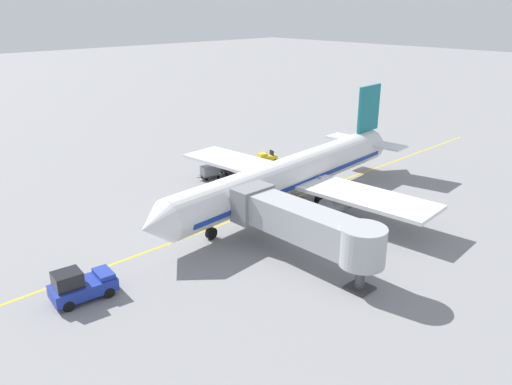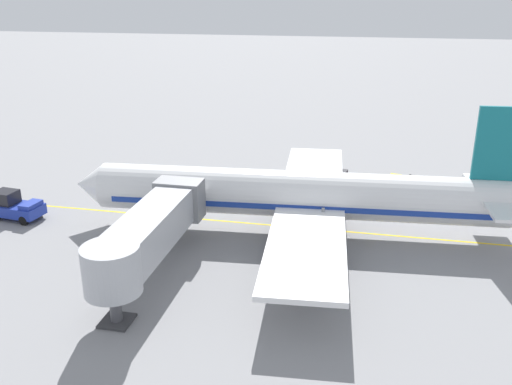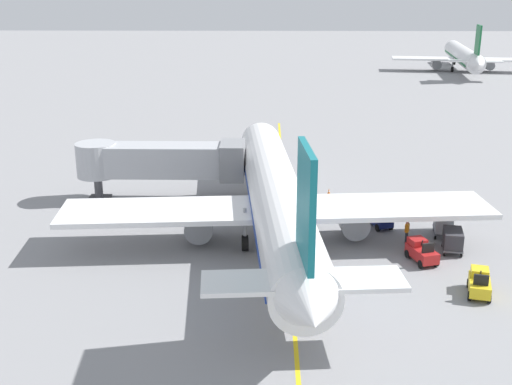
# 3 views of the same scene
# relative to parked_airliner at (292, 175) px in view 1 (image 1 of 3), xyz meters

# --- Properties ---
(ground_plane) EXTENTS (400.00, 400.00, 0.00)m
(ground_plane) POSITION_rel_parked_airliner_xyz_m (0.86, -0.15, -3.19)
(ground_plane) COLOR gray
(gate_lead_in_line) EXTENTS (0.24, 80.00, 0.01)m
(gate_lead_in_line) POSITION_rel_parked_airliner_xyz_m (0.86, -0.15, -3.18)
(gate_lead_in_line) COLOR gold
(gate_lead_in_line) RESTS_ON ground
(parked_airliner) EXTENTS (30.32, 37.35, 10.63)m
(parked_airliner) POSITION_rel_parked_airliner_xyz_m (0.00, 0.00, 0.00)
(parked_airliner) COLOR white
(parked_airliner) RESTS_ON ground
(jet_bridge) EXTENTS (14.13, 3.50, 4.98)m
(jet_bridge) POSITION_rel_parked_airliner_xyz_m (-9.55, 8.88, 0.27)
(jet_bridge) COLOR #A8AAAF
(jet_bridge) RESTS_ON ground
(pushback_tractor) EXTENTS (2.67, 4.62, 2.40)m
(pushback_tractor) POSITION_rel_parked_airliner_xyz_m (-2.28, 24.24, -2.09)
(pushback_tractor) COLOR #1E339E
(pushback_tractor) RESTS_ON ground
(baggage_tug_lead) EXTENTS (1.91, 2.74, 1.62)m
(baggage_tug_lead) POSITION_rel_parked_airliner_xyz_m (9.61, -3.55, -2.47)
(baggage_tug_lead) COLOR #B21E1E
(baggage_tug_lead) RESTS_ON ground
(baggage_tug_trailing) EXTENTS (1.82, 2.72, 1.62)m
(baggage_tug_trailing) POSITION_rel_parked_airliner_xyz_m (12.00, -8.21, -2.47)
(baggage_tug_trailing) COLOR gold
(baggage_tug_trailing) RESTS_ON ground
(baggage_tug_spare) EXTENTS (1.99, 2.76, 1.62)m
(baggage_tug_spare) POSITION_rel_parked_airliner_xyz_m (7.80, 2.93, -2.47)
(baggage_tug_spare) COLOR navy
(baggage_tug_spare) RESTS_ON ground
(baggage_cart_front) EXTENTS (1.67, 2.98, 1.58)m
(baggage_cart_front) POSITION_rel_parked_airliner_xyz_m (12.22, 1.06, -2.24)
(baggage_cart_front) COLOR #4C4C51
(baggage_cart_front) RESTS_ON ground
(baggage_cart_second_in_train) EXTENTS (1.67, 2.98, 1.58)m
(baggage_cart_second_in_train) POSITION_rel_parked_airliner_xyz_m (12.11, -1.91, -2.24)
(baggage_cart_second_in_train) COLOR #4C4C51
(baggage_cart_second_in_train) RESTS_ON ground
(ground_crew_wing_walker) EXTENTS (0.42, 0.68, 1.69)m
(ground_crew_wing_walker) POSITION_rel_parked_airliner_xyz_m (9.29, -0.36, -2.23)
(ground_crew_wing_walker) COLOR #232328
(ground_crew_wing_walker) RESTS_ON ground
(safety_cone_nose_left) EXTENTS (0.36, 0.36, 0.59)m
(safety_cone_nose_left) POSITION_rel_parked_airliner_xyz_m (4.73, 10.29, -2.90)
(safety_cone_nose_left) COLOR black
(safety_cone_nose_left) RESTS_ON ground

